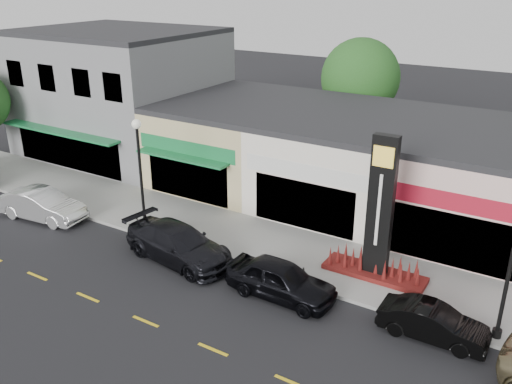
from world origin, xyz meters
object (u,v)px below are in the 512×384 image
car_black_sedan (281,280)px  car_black_conv (433,323)px  car_white_van (42,205)px  pylon_sign (378,229)px  lamp_west_near (140,164)px  car_dark_sedan (179,244)px

car_black_sedan → car_black_conv: 5.73m
car_black_sedan → car_white_van: bearing=91.4°
car_black_conv → car_white_van: bearing=91.3°
pylon_sign → car_white_van: bearing=-168.7°
pylon_sign → car_white_van: 16.85m
lamp_west_near → car_white_van: lamp_west_near is taller
lamp_west_near → car_white_van: size_ratio=1.17×
lamp_west_near → car_black_sedan: size_ratio=1.24×
car_white_van → lamp_west_near: bearing=-80.6°
lamp_west_near → car_white_van: bearing=-163.8°
car_dark_sedan → lamp_west_near: bearing=75.6°
lamp_west_near → car_dark_sedan: bearing=-22.3°
car_black_conv → car_dark_sedan: bearing=91.1°
car_dark_sedan → car_black_conv: bearing=-80.5°
pylon_sign → car_black_conv: (3.07, -2.71, -1.66)m
pylon_sign → car_black_sedan: 4.41m
car_black_sedan → car_dark_sedan: bearing=88.8°
lamp_west_near → car_dark_sedan: size_ratio=1.01×
lamp_west_near → pylon_sign: size_ratio=0.91×
lamp_west_near → car_black_sedan: (8.36, -1.49, -2.73)m
pylon_sign → car_dark_sedan: size_ratio=1.11×
car_white_van → car_black_sedan: bearing=-96.5°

